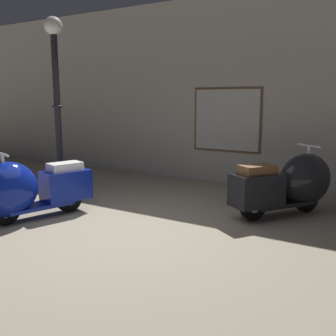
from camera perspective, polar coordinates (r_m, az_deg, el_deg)
The scene contains 5 objects.
ground_plane at distance 5.31m, azimuth -6.27°, elevation -9.34°, with size 60.00×60.00×0.00m, color gray.
showroom_back_wall at distance 8.09m, azimuth 10.56°, elevation 10.87°, with size 18.00×0.63×3.78m.
scooter_0 at distance 6.02m, azimuth -19.92°, elevation -2.91°, with size 0.94×1.75×1.03m.
scooter_1 at distance 6.24m, azimuth 17.46°, elevation -2.15°, with size 1.38×1.72×1.06m.
lamppost at distance 7.01m, azimuth -15.87°, elevation 9.67°, with size 0.30×0.30×3.09m.
Camera 1 is at (3.09, -3.94, 1.78)m, focal length 41.86 mm.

